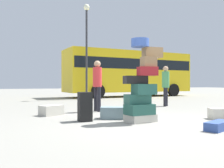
# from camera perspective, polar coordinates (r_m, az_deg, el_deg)

# --- Properties ---
(ground_plane) EXTENTS (80.00, 80.00, 0.00)m
(ground_plane) POSITION_cam_1_polar(r_m,az_deg,el_deg) (6.10, 7.71, -8.69)
(ground_plane) COLOR gray
(suitcase_tower) EXTENTS (0.98, 0.64, 2.02)m
(suitcase_tower) POSITION_cam_1_polar(r_m,az_deg,el_deg) (6.04, 6.84, -0.81)
(suitcase_tower) COLOR beige
(suitcase_tower) RESTS_ON ground
(suitcase_black_left_side) EXTENTS (0.32, 0.33, 0.72)m
(suitcase_black_left_side) POSITION_cam_1_polar(r_m,az_deg,el_deg) (6.20, -6.25, -5.20)
(suitcase_black_left_side) COLOR black
(suitcase_black_left_side) RESTS_ON ground
(suitcase_cream_foreground_near) EXTENTS (0.65, 0.52, 0.28)m
(suitcase_cream_foreground_near) POSITION_cam_1_polar(r_m,az_deg,el_deg) (7.17, 23.72, -6.25)
(suitcase_cream_foreground_near) COLOR beige
(suitcase_cream_foreground_near) RESTS_ON ground
(suitcase_navy_behind_tower) EXTENTS (0.79, 0.54, 0.17)m
(suitcase_navy_behind_tower) POSITION_cam_1_polar(r_m,az_deg,el_deg) (5.48, 23.29, -8.79)
(suitcase_navy_behind_tower) COLOR #334F99
(suitcase_navy_behind_tower) RESTS_ON ground
(suitcase_slate_right_side) EXTENTS (0.82, 0.69, 0.31)m
(suitcase_slate_right_side) POSITION_cam_1_polar(r_m,az_deg,el_deg) (6.62, 0.42, -6.63)
(suitcase_slate_right_side) COLOR gray
(suitcase_slate_right_side) RESTS_ON ground
(suitcase_cream_foreground_far) EXTENTS (0.75, 0.65, 0.29)m
(suitcase_cream_foreground_far) POSITION_cam_1_polar(r_m,az_deg,el_deg) (7.54, -13.80, -5.88)
(suitcase_cream_foreground_far) COLOR beige
(suitcase_cream_foreground_far) RESTS_ON ground
(person_tourist_with_camera) EXTENTS (0.30, 0.30, 1.64)m
(person_tourist_with_camera) POSITION_cam_1_polar(r_m,az_deg,el_deg) (10.38, 12.23, 0.35)
(person_tourist_with_camera) COLOR black
(person_tourist_with_camera) RESTS_ON ground
(person_passerby_in_red) EXTENTS (0.30, 0.33, 1.70)m
(person_passerby_in_red) POSITION_cam_1_polar(r_m,az_deg,el_deg) (8.28, -3.40, 0.66)
(person_passerby_in_red) COLOR black
(person_passerby_in_red) RESTS_ON ground
(parked_bus) EXTENTS (9.34, 3.22, 3.15)m
(parked_bus) POSITION_cam_1_polar(r_m,az_deg,el_deg) (17.81, 3.97, 3.03)
(parked_bus) COLOR yellow
(parked_bus) RESTS_ON ground
(lamp_post) EXTENTS (0.36, 0.36, 5.56)m
(lamp_post) POSITION_cam_1_polar(r_m,az_deg,el_deg) (14.79, -5.87, 10.83)
(lamp_post) COLOR #333338
(lamp_post) RESTS_ON ground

